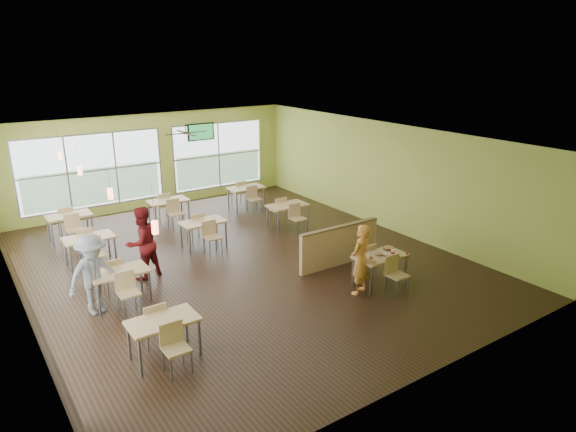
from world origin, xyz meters
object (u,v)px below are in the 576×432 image
object	(u,v)px
main_table	(380,260)
half_wall_divider	(339,245)
man_plaid	(360,259)
food_basket	(388,248)

from	to	relation	value
main_table	half_wall_divider	xyz separation A→B (m)	(0.00, 1.45, -0.11)
half_wall_divider	man_plaid	world-z (taller)	man_plaid
main_table	man_plaid	distance (m)	0.67
man_plaid	main_table	bearing A→B (deg)	163.24
half_wall_divider	food_basket	xyz separation A→B (m)	(0.39, -1.31, 0.26)
main_table	man_plaid	world-z (taller)	man_plaid
man_plaid	food_basket	xyz separation A→B (m)	(1.03, 0.18, -0.03)
main_table	food_basket	xyz separation A→B (m)	(0.39, 0.14, 0.15)
main_table	half_wall_divider	size ratio (longest dim) A/B	0.63
half_wall_divider	man_plaid	xyz separation A→B (m)	(-0.65, -1.49, 0.29)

